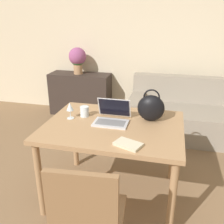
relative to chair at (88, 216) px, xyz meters
The scene contains 11 objects.
wall_back 3.23m from the chair, 92.31° to the left, with size 10.00×0.06×2.70m.
dining_table 0.87m from the chair, 92.40° to the left, with size 1.24×0.95×0.78m.
chair is the anchor object (origin of this frame).
couch 2.55m from the chair, 74.91° to the left, with size 1.60×0.88×0.82m.
sideboard 3.08m from the chair, 111.37° to the left, with size 1.06×0.40×0.73m.
laptop 0.98m from the chair, 93.93° to the left, with size 0.31×0.28×0.20m.
drinking_glass 1.08m from the chair, 110.02° to the left, with size 0.08×0.08×0.10m.
wine_glass 1.07m from the chair, 117.75° to the left, with size 0.07×0.07×0.16m.
handbag 1.12m from the chair, 74.65° to the left, with size 0.25×0.15×0.31m.
flower_vase 3.12m from the chair, 111.78° to the left, with size 0.30×0.30×0.45m.
book 0.59m from the chair, 71.90° to the left, with size 0.24×0.19×0.02m.
Camera 1 is at (0.56, -1.26, 1.72)m, focal length 40.00 mm.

